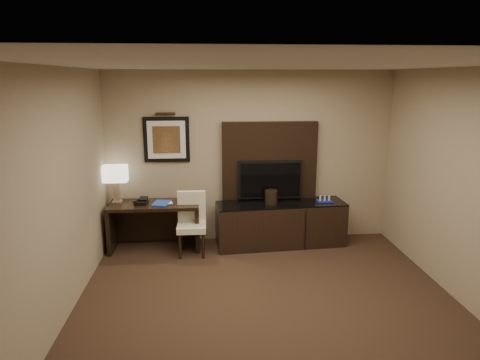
{
  "coord_description": "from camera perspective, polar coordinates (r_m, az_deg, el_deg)",
  "views": [
    {
      "loc": [
        -0.69,
        -4.14,
        2.58
      ],
      "look_at": [
        -0.22,
        1.8,
        1.15
      ],
      "focal_mm": 32.0,
      "sensor_mm": 36.0,
      "label": 1
    }
  ],
  "objects": [
    {
      "name": "tv",
      "position": [
        6.74,
        4.03,
        0.07
      ],
      "size": [
        1.0,
        0.08,
        0.6
      ],
      "primitive_type": "cube",
      "color": "black",
      "rests_on": "tv_wall_panel"
    },
    {
      "name": "credenza",
      "position": [
        6.77,
        5.44,
        -5.85
      ],
      "size": [
        2.03,
        0.71,
        0.69
      ],
      "primitive_type": "cube",
      "rotation": [
        0.0,
        0.0,
        0.08
      ],
      "color": "black",
      "rests_on": "floor"
    },
    {
      "name": "book",
      "position": [
        6.52,
        -10.42,
        -2.28
      ],
      "size": [
        0.15,
        0.06,
        0.2
      ],
      "primitive_type": "imported",
      "rotation": [
        0.0,
        0.0,
        0.25
      ],
      "color": "#B9A991",
      "rests_on": "desk"
    },
    {
      "name": "tv_wall_panel",
      "position": [
        6.78,
        3.94,
        2.33
      ],
      "size": [
        1.5,
        0.12,
        1.3
      ],
      "primitive_type": "cube",
      "color": "black",
      "rests_on": "wall_back"
    },
    {
      "name": "floor",
      "position": [
        4.93,
        4.41,
        -18.18
      ],
      "size": [
        4.5,
        5.0,
        0.01
      ],
      "primitive_type": "cube",
      "color": "#332117",
      "rests_on": "ground"
    },
    {
      "name": "picture_light",
      "position": [
        6.63,
        -9.92,
        8.71
      ],
      "size": [
        0.04,
        0.04,
        0.3
      ],
      "primitive_type": "cylinder",
      "color": "#402F14",
      "rests_on": "wall_back"
    },
    {
      "name": "blue_folder",
      "position": [
        6.55,
        -10.42,
        -3.07
      ],
      "size": [
        0.29,
        0.35,
        0.02
      ],
      "primitive_type": "cube",
      "rotation": [
        0.0,
        0.0,
        -0.2
      ],
      "color": "#193CA4",
      "rests_on": "desk"
    },
    {
      "name": "desk",
      "position": [
        6.72,
        -11.27,
        -6.03
      ],
      "size": [
        1.37,
        0.59,
        0.73
      ],
      "primitive_type": "cube",
      "rotation": [
        0.0,
        0.0,
        -0.01
      ],
      "color": "black",
      "rests_on": "floor"
    },
    {
      "name": "wall_left",
      "position": [
        4.59,
        -24.25,
        -3.27
      ],
      "size": [
        0.01,
        5.0,
        2.7
      ],
      "primitive_type": "cube",
      "color": "tan",
      "rests_on": "floor"
    },
    {
      "name": "artwork",
      "position": [
        6.71,
        -9.76,
        5.34
      ],
      "size": [
        0.7,
        0.04,
        0.7
      ],
      "primitive_type": "cube",
      "color": "black",
      "rests_on": "wall_back"
    },
    {
      "name": "table_lamp",
      "position": [
        6.73,
        -16.21,
        -0.29
      ],
      "size": [
        0.43,
        0.32,
        0.62
      ],
      "primitive_type": null,
      "rotation": [
        0.0,
        0.0,
        0.31
      ],
      "color": "#93755B",
      "rests_on": "desk"
    },
    {
      "name": "water_bottle",
      "position": [
        6.58,
        -7.6,
        -2.22
      ],
      "size": [
        0.07,
        0.07,
        0.17
      ],
      "primitive_type": "cylinder",
      "rotation": [
        0.0,
        0.0,
        0.21
      ],
      "color": "silver",
      "rests_on": "desk"
    },
    {
      "name": "wall_back",
      "position": [
        6.79,
        1.37,
        3.05
      ],
      "size": [
        4.5,
        0.01,
        2.7
      ],
      "primitive_type": "cube",
      "color": "tan",
      "rests_on": "floor"
    },
    {
      "name": "desk_phone",
      "position": [
        6.57,
        -13.04,
        -2.8
      ],
      "size": [
        0.2,
        0.19,
        0.09
      ],
      "primitive_type": null,
      "rotation": [
        0.0,
        0.0,
        -0.12
      ],
      "color": "black",
      "rests_on": "desk"
    },
    {
      "name": "minibar_tray",
      "position": [
        6.81,
        11.22,
        -2.52
      ],
      "size": [
        0.24,
        0.15,
        0.09
      ],
      "primitive_type": null,
      "rotation": [
        0.0,
        0.0,
        -0.03
      ],
      "color": "#18269D",
      "rests_on": "credenza"
    },
    {
      "name": "ice_bucket",
      "position": [
        6.57,
        4.16,
        -2.29
      ],
      "size": [
        0.21,
        0.21,
        0.21
      ],
      "primitive_type": "cylinder",
      "rotation": [
        0.0,
        0.0,
        0.07
      ],
      "color": "black",
      "rests_on": "credenza"
    },
    {
      "name": "ceiling",
      "position": [
        4.2,
        5.1,
        15.08
      ],
      "size": [
        4.5,
        5.0,
        0.01
      ],
      "primitive_type": "cube",
      "color": "silver",
      "rests_on": "wall_back"
    },
    {
      "name": "desk_chair",
      "position": [
        6.39,
        -6.46,
        -6.17
      ],
      "size": [
        0.43,
        0.49,
        0.88
      ],
      "primitive_type": null,
      "rotation": [
        0.0,
        0.0,
        -0.01
      ],
      "color": "#F0ECC9",
      "rests_on": "floor"
    },
    {
      "name": "wall_front",
      "position": [
        2.16,
        16.15,
        -21.77
      ],
      "size": [
        4.5,
        0.01,
        2.7
      ],
      "primitive_type": "cube",
      "color": "tan",
      "rests_on": "floor"
    }
  ]
}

